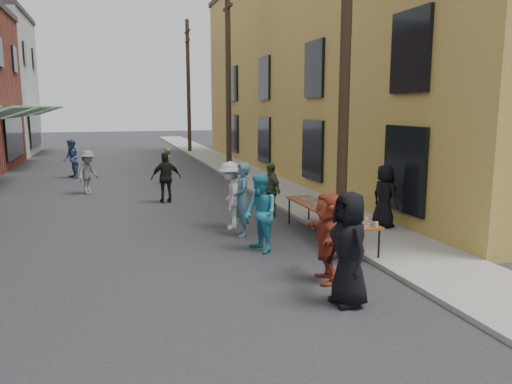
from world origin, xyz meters
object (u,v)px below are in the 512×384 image
utility_pole_mid (228,78)px  utility_pole_far (188,87)px  server (385,196)px  guest_front_c (260,213)px  utility_pole_near (346,49)px  catering_tray_sausage (361,223)px  guest_front_a (349,249)px  serving_table (328,211)px

utility_pole_mid → utility_pole_far: size_ratio=1.00×
server → utility_pole_mid: bearing=-7.8°
utility_pole_far → guest_front_c: 25.16m
utility_pole_near → guest_front_c: 4.38m
utility_pole_mid → catering_tray_sausage: 14.48m
server → guest_front_a: bearing=129.1°
catering_tray_sausage → server: size_ratio=0.31×
serving_table → guest_front_a: bearing=-109.8°
utility_pole_far → guest_front_c: size_ratio=5.19×
utility_pole_near → server: 3.82m
catering_tray_sausage → guest_front_a: bearing=-122.9°
catering_tray_sausage → server: bearing=49.8°
serving_table → utility_pole_near: bearing=33.8°
guest_front_a → utility_pole_near: bearing=151.9°
utility_pole_far → guest_front_a: 28.33m
utility_pole_far → utility_pole_near: bearing=-90.0°
utility_pole_near → utility_pole_mid: 12.00m
utility_pole_near → serving_table: bearing=-146.2°
utility_pole_far → server: bearing=-86.9°
utility_pole_near → utility_pole_far: bearing=90.0°
serving_table → server: size_ratio=2.47×
utility_pole_mid → guest_front_c: 13.50m
guest_front_a → utility_pole_mid: bearing=169.8°
catering_tray_sausage → guest_front_a: size_ratio=0.27×
catering_tray_sausage → guest_front_a: (-1.33, -2.06, 0.14)m
utility_pole_mid → server: 12.45m
utility_pole_near → utility_pole_mid: size_ratio=1.00×
utility_pole_far → catering_tray_sausage: (-0.50, -25.98, -3.71)m
catering_tray_sausage → server: (1.80, 2.13, 0.12)m
utility_pole_mid → server: (1.30, -11.85, -3.59)m
utility_pole_mid → server: utility_pole_mid is taller
guest_front_a → guest_front_c: 3.29m
utility_pole_near → guest_front_a: 5.70m
serving_table → catering_tray_sausage: bearing=-90.0°
catering_tray_sausage → guest_front_c: bearing=146.8°
utility_pole_far → guest_front_a: size_ratio=4.84×
guest_front_a → server: (3.13, 4.19, -0.02)m
catering_tray_sausage → server: 2.79m
utility_pole_mid → utility_pole_far: same height
utility_pole_far → guest_front_c: bearing=-95.4°
guest_front_c → guest_front_a: bearing=-2.8°
utility_pole_near → utility_pole_far: size_ratio=1.00×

